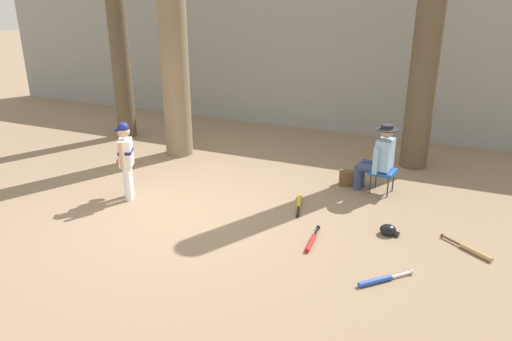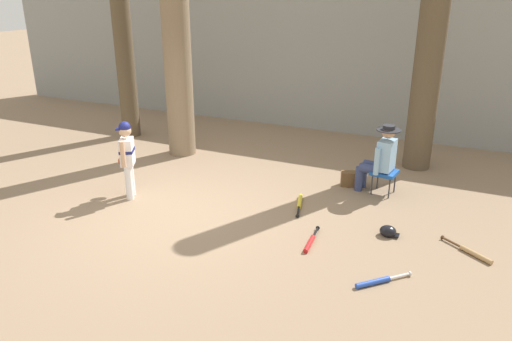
% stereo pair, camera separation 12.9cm
% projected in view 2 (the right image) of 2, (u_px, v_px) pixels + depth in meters
% --- Properties ---
extents(ground_plane, '(60.00, 60.00, 0.00)m').
position_uv_depth(ground_plane, '(178.00, 216.00, 7.48)').
color(ground_plane, '#897056').
extents(concrete_back_wall, '(18.00, 0.36, 3.09)m').
position_uv_depth(concrete_back_wall, '(305.00, 64.00, 11.75)').
color(concrete_back_wall, gray).
rests_on(concrete_back_wall, ground).
extents(tree_near_player, '(0.84, 0.84, 5.20)m').
position_uv_depth(tree_near_player, '(177.00, 47.00, 9.53)').
color(tree_near_player, '#7F6B51').
rests_on(tree_near_player, ground).
extents(tree_behind_spectator, '(0.87, 0.87, 5.60)m').
position_uv_depth(tree_behind_spectator, '(431.00, 44.00, 8.69)').
color(tree_behind_spectator, brown).
rests_on(tree_behind_spectator, ground).
extents(young_ballplayer, '(0.49, 0.53, 1.31)m').
position_uv_depth(young_ballplayer, '(127.00, 155.00, 7.91)').
color(young_ballplayer, white).
rests_on(young_ballplayer, ground).
extents(folding_stool, '(0.45, 0.45, 0.41)m').
position_uv_depth(folding_stool, '(384.00, 173.00, 8.17)').
color(folding_stool, '#194C9E').
rests_on(folding_stool, ground).
extents(seated_spectator, '(0.67, 0.54, 1.20)m').
position_uv_depth(seated_spectator, '(380.00, 157.00, 8.12)').
color(seated_spectator, navy).
rests_on(seated_spectator, ground).
extents(handbag_beside_stool, '(0.38, 0.28, 0.26)m').
position_uv_depth(handbag_beside_stool, '(351.00, 179.00, 8.57)').
color(handbag_beside_stool, brown).
rests_on(handbag_beside_stool, ground).
extents(tree_far_left, '(0.62, 0.62, 6.23)m').
position_uv_depth(tree_far_left, '(120.00, 11.00, 10.54)').
color(tree_far_left, brown).
rests_on(tree_far_left, ground).
extents(bat_blue_youth, '(0.58, 0.59, 0.07)m').
position_uv_depth(bat_blue_youth, '(377.00, 281.00, 5.77)').
color(bat_blue_youth, '#2347AD').
rests_on(bat_blue_youth, ground).
extents(bat_red_barrel, '(0.12, 0.72, 0.07)m').
position_uv_depth(bat_red_barrel, '(310.00, 242.00, 6.66)').
color(bat_red_barrel, red).
rests_on(bat_red_barrel, ground).
extents(bat_wood_tan, '(0.68, 0.50, 0.07)m').
position_uv_depth(bat_wood_tan, '(472.00, 253.00, 6.40)').
color(bat_wood_tan, tan).
rests_on(bat_wood_tan, ground).
extents(bat_yellow_trainer, '(0.28, 0.78, 0.07)m').
position_uv_depth(bat_yellow_trainer, '(300.00, 203.00, 7.86)').
color(bat_yellow_trainer, yellow).
rests_on(bat_yellow_trainer, ground).
extents(batting_helmet_black, '(0.28, 0.21, 0.16)m').
position_uv_depth(batting_helmet_black, '(388.00, 231.00, 6.88)').
color(batting_helmet_black, black).
rests_on(batting_helmet_black, ground).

